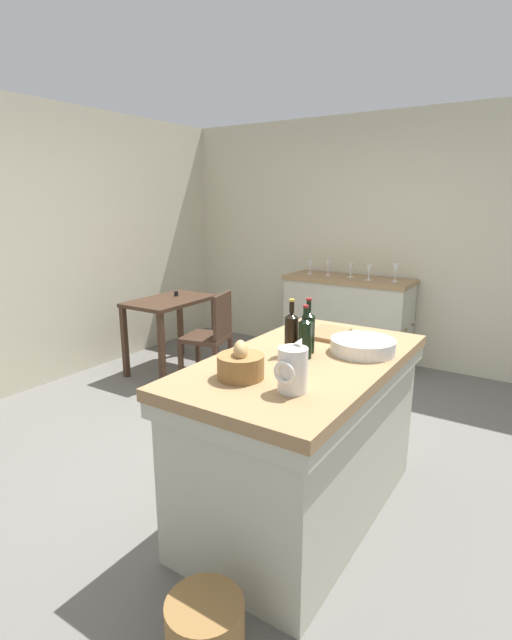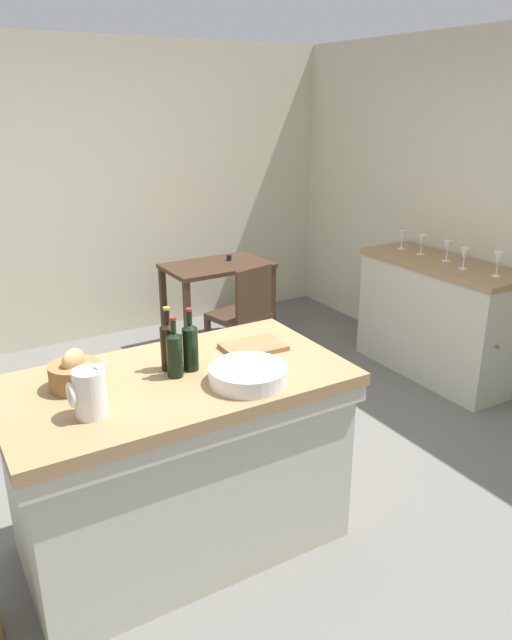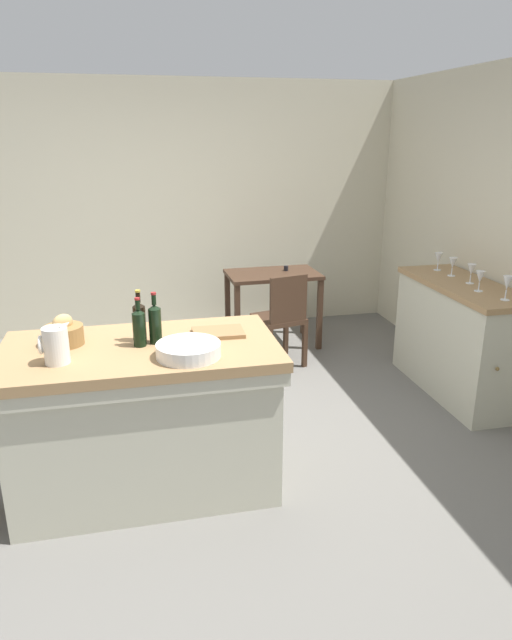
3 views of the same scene
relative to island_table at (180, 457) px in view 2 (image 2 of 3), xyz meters
name	(u,v)px [view 2 (image 2 of 3)]	position (x,y,z in m)	size (l,w,h in m)	color
ground_plane	(201,478)	(0.30, 0.44, -0.49)	(6.76, 6.76, 0.00)	#66635E
wall_back	(65,197)	(0.30, 3.04, 0.81)	(5.32, 0.12, 2.60)	beige
island_table	(180,457)	(0.00, 0.00, 0.00)	(1.56, 0.85, 0.92)	#99754C
side_cabinet	(437,318)	(2.56, 0.81, -0.03)	(0.52, 1.35, 0.93)	#99754C
writing_desk	(217,278)	(1.34, 2.23, 0.13)	(0.91, 0.58, 0.80)	#3D281C
wooden_chair	(243,314)	(1.28, 1.66, -0.02)	(0.48, 0.48, 0.88)	#3D281C
pitcher	(90,392)	(-0.43, -0.16, 0.52)	(0.17, 0.13, 0.24)	silver
wash_bowl	(248,375)	(0.25, -0.22, 0.46)	(0.35, 0.35, 0.08)	silver
bread_basket	(75,374)	(-0.42, 0.12, 0.49)	(0.22, 0.22, 0.18)	olive
cutting_board	(253,347)	(0.46, 0.10, 0.44)	(0.30, 0.21, 0.02)	olive
wine_bottle_dark	(190,345)	(0.09, 0.03, 0.54)	(0.07, 0.07, 0.30)	black
wine_bottle_amber	(168,345)	(0.01, 0.09, 0.55)	(0.07, 0.07, 0.30)	black
wine_bottle_green	(175,353)	(0.00, 0.00, 0.54)	(0.07, 0.07, 0.28)	black
wine_glass_far_left	(498,259)	(2.57, 0.32, 0.56)	(0.07, 0.07, 0.18)	white
wine_glass_left	(464,255)	(2.52, 0.58, 0.54)	(0.07, 0.07, 0.16)	white
wine_glass_middle	(448,247)	(2.59, 0.80, 0.54)	(0.07, 0.07, 0.16)	white
wine_glass_right	(422,241)	(2.58, 1.06, 0.54)	(0.07, 0.07, 0.16)	white
wine_glass_far_right	(402,236)	(2.57, 1.27, 0.54)	(0.07, 0.07, 0.15)	white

